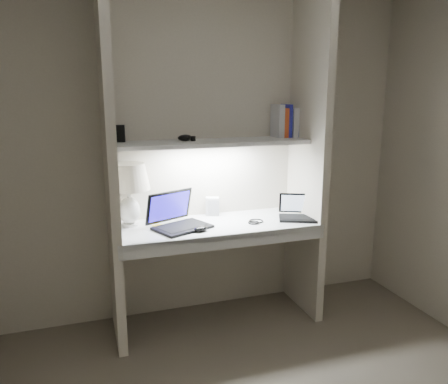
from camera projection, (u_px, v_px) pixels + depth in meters
name	position (u px, v px, depth m)	size (l,w,h in m)	color
back_wall	(206.00, 153.00, 3.34)	(3.20, 0.01, 2.50)	beige
alcove_panel_left	(110.00, 163.00, 2.86)	(0.06, 0.55, 2.50)	beige
alcove_panel_right	(308.00, 154.00, 3.30)	(0.06, 0.55, 2.50)	beige
desk	(217.00, 226.00, 3.19)	(1.40, 0.55, 0.04)	white
desk_apron	(228.00, 241.00, 2.96)	(1.46, 0.03, 0.10)	silver
shelf	(212.00, 143.00, 3.15)	(1.40, 0.36, 0.03)	silver
strip_light	(212.00, 146.00, 3.15)	(0.60, 0.04, 0.01)	white
table_lamp	(128.00, 184.00, 3.07)	(0.31, 0.31, 0.45)	white
laptop_main	(177.00, 219.00, 3.09)	(0.47, 0.44, 0.25)	black
laptop_netbook	(298.00, 213.00, 3.32)	(0.35, 0.34, 0.18)	black
speaker	(212.00, 206.00, 3.39)	(0.10, 0.07, 0.14)	silver
mouse	(201.00, 229.00, 3.00)	(0.11, 0.07, 0.04)	black
cable_coil	(256.00, 221.00, 3.22)	(0.11, 0.11, 0.01)	black
sticky_note	(158.00, 225.00, 3.13)	(0.07, 0.07, 0.00)	yellow
book_row	(288.00, 122.00, 3.40)	(0.24, 0.17, 0.25)	white
shelf_box	(120.00, 134.00, 3.04)	(0.07, 0.05, 0.12)	black
shelf_gadget	(185.00, 138.00, 3.10)	(0.11, 0.08, 0.05)	black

